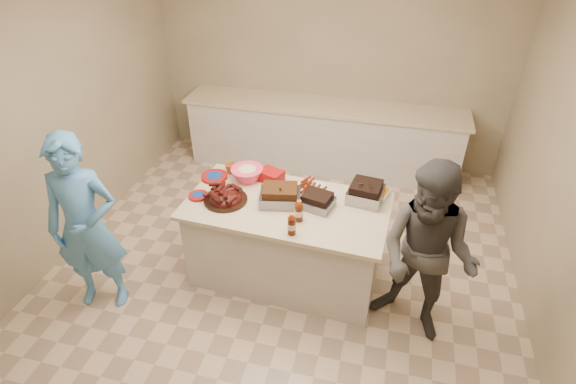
% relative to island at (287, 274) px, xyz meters
% --- Properties ---
extents(room, '(4.50, 5.00, 2.70)m').
position_rel_island_xyz_m(room, '(-0.06, -0.05, 0.00)').
color(room, tan).
rests_on(room, ground).
extents(back_counter, '(3.60, 0.64, 0.90)m').
position_rel_island_xyz_m(back_counter, '(-0.06, 2.15, 0.45)').
color(back_counter, beige).
rests_on(back_counter, ground).
extents(island, '(1.84, 1.05, 0.85)m').
position_rel_island_xyz_m(island, '(0.00, 0.00, 0.00)').
color(island, beige).
rests_on(island, ground).
extents(rib_platter, '(0.44, 0.44, 0.16)m').
position_rel_island_xyz_m(rib_platter, '(-0.54, -0.07, 0.85)').
color(rib_platter, '#44100C').
rests_on(rib_platter, island).
extents(pulled_pork_tray, '(0.40, 0.33, 0.11)m').
position_rel_island_xyz_m(pulled_pork_tray, '(-0.06, 0.01, 0.85)').
color(pulled_pork_tray, '#47230F').
rests_on(pulled_pork_tray, island).
extents(brisket_tray, '(0.32, 0.29, 0.08)m').
position_rel_island_xyz_m(brisket_tray, '(0.27, 0.03, 0.85)').
color(brisket_tray, black).
rests_on(brisket_tray, island).
extents(roasting_pan, '(0.34, 0.34, 0.12)m').
position_rel_island_xyz_m(roasting_pan, '(0.67, 0.24, 0.85)').
color(roasting_pan, gray).
rests_on(roasting_pan, island).
extents(coleslaw_bowl, '(0.33, 0.33, 0.21)m').
position_rel_island_xyz_m(coleslaw_bowl, '(-0.46, 0.30, 0.85)').
color(coleslaw_bowl, '#FF3861').
rests_on(coleslaw_bowl, island).
extents(sausage_plate, '(0.39, 0.39, 0.05)m').
position_rel_island_xyz_m(sausage_plate, '(0.18, 0.26, 0.85)').
color(sausage_plate, silver).
rests_on(sausage_plate, island).
extents(mac_cheese_dish, '(0.32, 0.27, 0.07)m').
position_rel_island_xyz_m(mac_cheese_dish, '(0.72, 0.33, 0.85)').
color(mac_cheese_dish, orange).
rests_on(mac_cheese_dish, island).
extents(bbq_bottle_a, '(0.07, 0.07, 0.20)m').
position_rel_island_xyz_m(bbq_bottle_a, '(0.14, -0.38, 0.85)').
color(bbq_bottle_a, '#431509').
rests_on(bbq_bottle_a, island).
extents(bbq_bottle_b, '(0.07, 0.07, 0.20)m').
position_rel_island_xyz_m(bbq_bottle_b, '(0.16, -0.20, 0.85)').
color(bbq_bottle_b, '#431509').
rests_on(bbq_bottle_b, island).
extents(mustard_bottle, '(0.05, 0.05, 0.12)m').
position_rel_island_xyz_m(mustard_bottle, '(-0.24, 0.12, 0.85)').
color(mustard_bottle, gold).
rests_on(mustard_bottle, island).
extents(sauce_bowl, '(0.13, 0.05, 0.13)m').
position_rel_island_xyz_m(sauce_bowl, '(-0.13, 0.24, 0.85)').
color(sauce_bowl, silver).
rests_on(sauce_bowl, island).
extents(plate_stack_large, '(0.26, 0.26, 0.03)m').
position_rel_island_xyz_m(plate_stack_large, '(-0.79, 0.26, 0.85)').
color(plate_stack_large, maroon).
rests_on(plate_stack_large, island).
extents(plate_stack_small, '(0.19, 0.19, 0.02)m').
position_rel_island_xyz_m(plate_stack_small, '(-0.80, -0.08, 0.85)').
color(plate_stack_small, maroon).
rests_on(plate_stack_small, island).
extents(plastic_cup, '(0.11, 0.11, 0.11)m').
position_rel_island_xyz_m(plastic_cup, '(-0.67, 0.39, 0.85)').
color(plastic_cup, '#A95822').
rests_on(plastic_cup, island).
extents(basket_stack, '(0.26, 0.23, 0.11)m').
position_rel_island_xyz_m(basket_stack, '(-0.24, 0.34, 0.85)').
color(basket_stack, maroon).
rests_on(basket_stack, island).
extents(guest_blue, '(1.01, 1.78, 0.40)m').
position_rel_island_xyz_m(guest_blue, '(-1.55, -0.70, 0.00)').
color(guest_blue, '#5098DA').
rests_on(guest_blue, ground).
extents(guest_gray, '(1.36, 1.79, 0.61)m').
position_rel_island_xyz_m(guest_gray, '(1.21, -0.35, 0.00)').
color(guest_gray, '#494742').
rests_on(guest_gray, ground).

